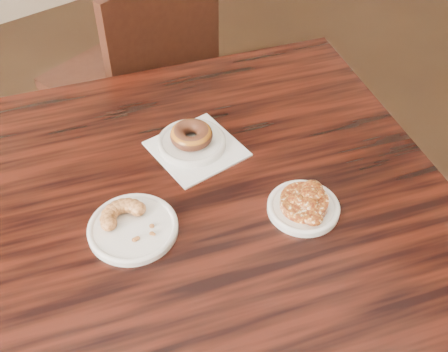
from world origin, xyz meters
TOP-DOWN VIEW (x-y plane):
  - cafe_table at (-0.04, 0.19)m, footprint 1.22×1.22m
  - chair_far at (0.20, 1.05)m, footprint 0.59×0.59m
  - napkin at (0.02, 0.33)m, footprint 0.18×0.18m
  - plate_donut at (0.01, 0.34)m, footprint 0.15×0.15m
  - plate_cruller at (-0.21, 0.21)m, footprint 0.17×0.17m
  - plate_fritter at (0.09, 0.05)m, footprint 0.14×0.14m
  - glazed_donut at (0.01, 0.34)m, footprint 0.09×0.09m
  - apple_fritter at (0.09, 0.05)m, footprint 0.13×0.13m
  - cruller_fragment at (-0.21, 0.21)m, footprint 0.11×0.11m

SIDE VIEW (x-z plane):
  - cafe_table at x=-0.04m, z-range 0.00..0.75m
  - chair_far at x=0.20m, z-range 0.00..0.90m
  - napkin at x=0.02m, z-range 0.75..0.75m
  - plate_cruller at x=-0.21m, z-range 0.75..0.76m
  - plate_fritter at x=0.09m, z-range 0.75..0.76m
  - plate_donut at x=0.01m, z-range 0.75..0.77m
  - cruller_fragment at x=-0.21m, z-range 0.76..0.79m
  - apple_fritter at x=0.09m, z-range 0.76..0.79m
  - glazed_donut at x=0.01m, z-range 0.77..0.80m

